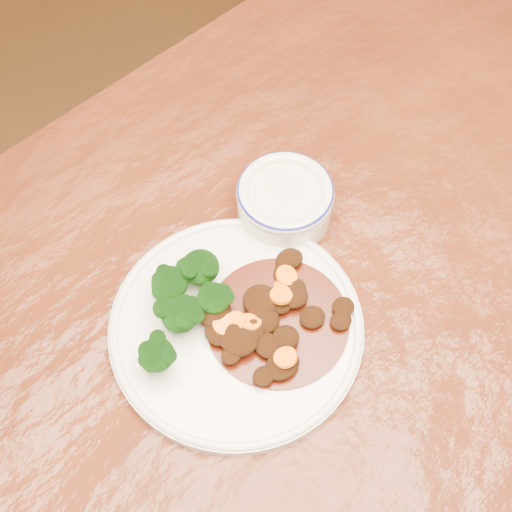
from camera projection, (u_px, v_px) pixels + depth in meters
ground at (285, 476)px, 1.47m from camera, size 4.00×4.00×0.00m
dining_table at (304, 347)px, 0.89m from camera, size 1.55×0.99×0.75m
dinner_plate at (236, 327)px, 0.81m from camera, size 0.29×0.29×0.02m
broccoli_florets at (185, 300)px, 0.79m from camera, size 0.14×0.10×0.05m
mince_stew at (269, 319)px, 0.80m from camera, size 0.16×0.16×0.03m
dip_bowl at (285, 200)px, 0.87m from camera, size 0.12×0.12×0.05m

